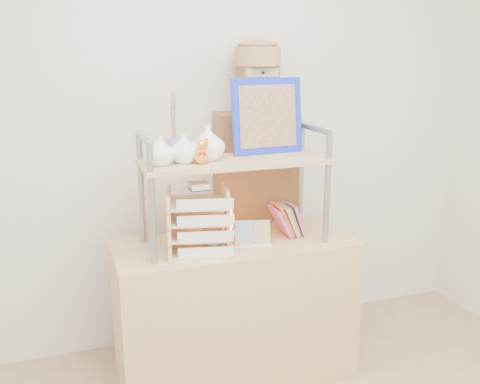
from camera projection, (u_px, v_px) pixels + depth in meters
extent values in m
cube|color=silver|center=(206.00, 120.00, 3.00)|extent=(3.40, 0.02, 2.60)
cube|color=tan|center=(235.00, 310.00, 2.78)|extent=(1.20, 0.50, 0.75)
cube|color=brown|center=(255.00, 228.00, 3.12)|extent=(0.47, 0.28, 1.35)
cylinder|color=gray|center=(152.00, 205.00, 2.34)|extent=(0.03, 0.03, 0.55)
cylinder|color=gray|center=(141.00, 189.00, 2.61)|extent=(0.03, 0.03, 0.55)
cylinder|color=gray|center=(144.00, 137.00, 2.40)|extent=(0.03, 0.30, 0.03)
cylinder|color=gray|center=(327.00, 189.00, 2.61)|extent=(0.03, 0.03, 0.55)
cylinder|color=gray|center=(301.00, 176.00, 2.88)|extent=(0.03, 0.03, 0.55)
cylinder|color=gray|center=(315.00, 129.00, 2.68)|extent=(0.03, 0.30, 0.03)
cube|color=tan|center=(234.00, 162.00, 2.58)|extent=(0.90, 0.34, 0.02)
imported|color=white|center=(160.00, 150.00, 2.42)|extent=(0.13, 0.13, 0.14)
imported|color=white|center=(184.00, 148.00, 2.48)|extent=(0.13, 0.13, 0.14)
imported|color=white|center=(208.00, 143.00, 2.53)|extent=(0.16, 0.16, 0.17)
cylinder|color=#254DA2|center=(174.00, 148.00, 2.59)|extent=(0.07, 0.07, 0.10)
cube|color=#152BC8|center=(267.00, 116.00, 2.68)|extent=(0.38, 0.08, 0.38)
cube|color=brown|center=(268.00, 116.00, 2.67)|extent=(0.31, 0.06, 0.31)
cube|color=#BA518F|center=(296.00, 219.00, 2.77)|extent=(0.07, 0.12, 0.17)
cube|color=#6E9A4D|center=(290.00, 218.00, 2.78)|extent=(0.08, 0.12, 0.16)
cube|color=tan|center=(288.00, 220.00, 2.75)|extent=(0.08, 0.13, 0.16)
cube|color=orange|center=(283.00, 219.00, 2.76)|extent=(0.09, 0.14, 0.16)
cube|color=#BA518F|center=(280.00, 221.00, 2.74)|extent=(0.09, 0.14, 0.16)
cube|color=tan|center=(199.00, 248.00, 2.57)|extent=(0.33, 0.31, 0.01)
cube|color=white|center=(206.00, 253.00, 2.45)|extent=(0.25, 0.07, 0.05)
cube|color=tan|center=(199.00, 233.00, 2.55)|extent=(0.33, 0.31, 0.01)
cube|color=white|center=(206.00, 237.00, 2.43)|extent=(0.25, 0.07, 0.05)
cube|color=tan|center=(198.00, 218.00, 2.53)|extent=(0.33, 0.31, 0.01)
cube|color=white|center=(205.00, 221.00, 2.41)|extent=(0.25, 0.07, 0.05)
cube|color=tan|center=(198.00, 203.00, 2.51)|extent=(0.33, 0.31, 0.01)
cube|color=white|center=(205.00, 205.00, 2.39)|extent=(0.25, 0.07, 0.05)
cube|color=beige|center=(199.00, 186.00, 2.47)|extent=(0.09, 0.09, 0.03)
cylinder|color=brown|center=(222.00, 237.00, 2.71)|extent=(0.11, 0.11, 0.02)
ellipsoid|color=#F4521D|center=(222.00, 218.00, 2.69)|extent=(0.13, 0.12, 0.18)
cube|color=tan|center=(213.00, 240.00, 2.53)|extent=(0.09, 0.05, 0.12)
cylinder|color=white|center=(214.00, 240.00, 2.51)|extent=(0.06, 0.01, 0.06)
cube|color=white|center=(253.00, 245.00, 2.63)|extent=(0.19, 0.09, 0.01)
cube|color=#214598|center=(244.00, 233.00, 2.60)|extent=(0.09, 0.04, 0.12)
cube|color=tan|center=(262.00, 231.00, 2.64)|extent=(0.09, 0.04, 0.11)
cube|color=brown|center=(257.00, 90.00, 2.89)|extent=(0.20, 0.15, 0.25)
cube|color=tan|center=(262.00, 108.00, 2.85)|extent=(0.18, 0.01, 0.05)
cube|color=tan|center=(262.00, 97.00, 2.83)|extent=(0.18, 0.01, 0.05)
cube|color=tan|center=(263.00, 85.00, 2.82)|extent=(0.18, 0.01, 0.05)
cube|color=tan|center=(263.00, 72.00, 2.80)|extent=(0.18, 0.01, 0.05)
cylinder|color=#976B44|center=(258.00, 56.00, 2.85)|extent=(0.25, 0.25, 0.10)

